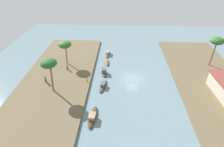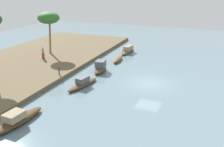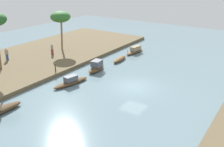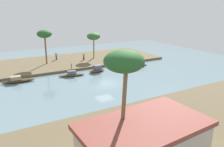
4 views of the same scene
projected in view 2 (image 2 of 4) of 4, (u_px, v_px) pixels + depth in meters
river_water at (149, 83)px, 28.31m from camera, size 70.87×70.87×0.00m
riverbank_left at (23, 64)px, 33.88m from camera, size 38.79×14.43×0.44m
sampan_with_red_awning at (83, 83)px, 27.45m from camera, size 4.57×1.79×0.98m
sampan_foreground at (100, 67)px, 31.80m from camera, size 3.37×1.57×1.30m
sampan_with_tall_canopy at (17, 119)px, 20.28m from camera, size 5.02×1.54×1.08m
sampan_downstream_large at (128, 50)px, 39.89m from camera, size 4.08×1.29×1.01m
sampan_midstream at (118, 59)px, 35.98m from camera, size 3.44×1.24×0.48m
person_by_mooring at (43, 54)px, 35.25m from camera, size 0.47×0.47×1.58m
mooring_post at (59, 71)px, 29.44m from camera, size 0.14×0.14×0.92m
palm_tree_left_near at (49, 18)px, 36.48m from camera, size 2.93×2.93×5.72m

